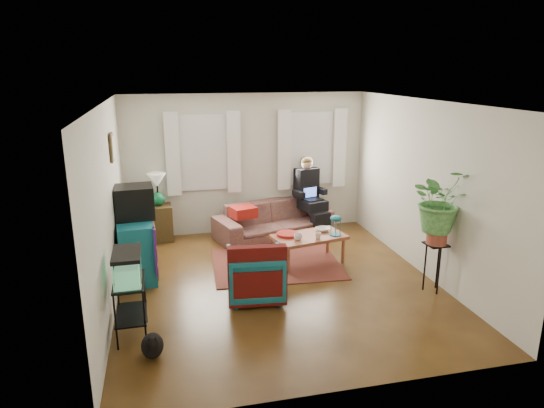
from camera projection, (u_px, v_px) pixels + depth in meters
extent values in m
cube|color=#4F2B14|center=(278.00, 284.00, 7.06)|extent=(4.50, 5.00, 0.01)
cube|color=white|center=(279.00, 102.00, 6.36)|extent=(4.50, 5.00, 0.01)
cube|color=silver|center=(247.00, 164.00, 9.05)|extent=(4.50, 0.01, 2.60)
cube|color=silver|center=(345.00, 268.00, 4.37)|extent=(4.50, 0.01, 2.60)
cube|color=silver|center=(109.00, 208.00, 6.22)|extent=(0.01, 5.00, 2.60)
cube|color=silver|center=(425.00, 189.00, 7.20)|extent=(0.01, 5.00, 2.60)
cube|color=white|center=(203.00, 153.00, 8.79)|extent=(1.08, 0.04, 1.38)
cube|color=white|center=(311.00, 149.00, 9.24)|extent=(1.08, 0.04, 1.38)
cube|color=white|center=(204.00, 153.00, 8.72)|extent=(1.36, 0.06, 1.50)
cube|color=white|center=(312.00, 149.00, 9.16)|extent=(1.36, 0.06, 1.50)
cube|color=#3D2616|center=(112.00, 147.00, 6.85)|extent=(0.04, 0.32, 0.40)
cube|color=maroon|center=(276.00, 263.00, 7.77)|extent=(2.10, 1.72, 0.01)
imported|color=brown|center=(274.00, 214.00, 8.96)|extent=(2.32, 1.43, 0.85)
cube|color=#3A2316|center=(160.00, 223.00, 8.78)|extent=(0.47, 0.47, 0.65)
cube|color=#116867|center=(137.00, 248.00, 7.20)|extent=(0.58, 1.03, 0.90)
cube|color=black|center=(134.00, 202.00, 7.11)|extent=(0.59, 0.54, 0.48)
cube|color=black|center=(131.00, 309.00, 5.61)|extent=(0.36, 0.63, 0.69)
cube|color=#7FD899|center=(127.00, 266.00, 5.47)|extent=(0.32, 0.57, 0.37)
ellipsoid|color=black|center=(152.00, 343.00, 5.25)|extent=(0.27, 0.39, 0.32)
imported|color=navy|center=(255.00, 272.00, 6.54)|extent=(0.81, 0.76, 0.76)
cube|color=#9E0A0A|center=(257.00, 270.00, 6.22)|extent=(0.78, 0.25, 0.62)
cube|color=brown|center=(309.00, 249.00, 7.75)|extent=(1.24, 0.84, 0.47)
imported|color=white|center=(298.00, 237.00, 7.48)|extent=(0.15, 0.15, 0.10)
imported|color=beige|center=(318.00, 236.00, 7.53)|extent=(0.12, 0.12, 0.10)
imported|color=white|center=(323.00, 229.00, 7.90)|extent=(0.26, 0.26, 0.06)
cylinder|color=#B21414|center=(287.00, 234.00, 7.69)|extent=(0.42, 0.42, 0.04)
cube|color=black|center=(434.00, 267.00, 6.75)|extent=(0.31, 0.31, 0.71)
imported|color=#599947|center=(439.00, 210.00, 6.52)|extent=(0.84, 0.74, 0.89)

